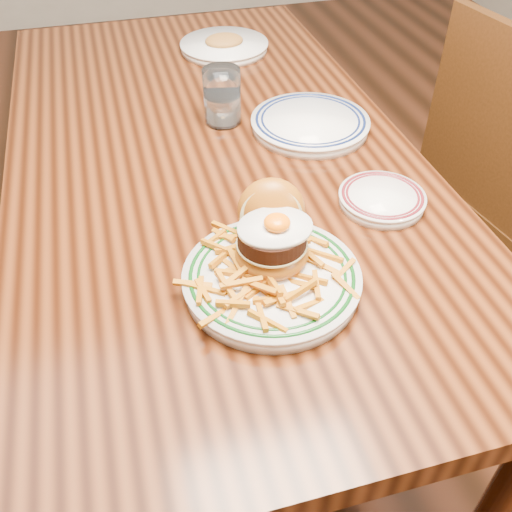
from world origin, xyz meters
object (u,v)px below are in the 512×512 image
object	(u,v)px
chair_right	(509,180)
side_plate	(382,198)
table	(211,178)
main_plate	(272,262)

from	to	relation	value
chair_right	side_plate	size ratio (longest dim) A/B	5.74
table	side_plate	size ratio (longest dim) A/B	9.87
table	main_plate	world-z (taller)	main_plate
chair_right	side_plate	bearing A→B (deg)	20.01
table	main_plate	bearing A→B (deg)	-88.60
table	chair_right	size ratio (longest dim) A/B	1.72
main_plate	table	bearing A→B (deg)	107.09
main_plate	side_plate	world-z (taller)	main_plate
main_plate	side_plate	bearing A→B (deg)	44.00
chair_right	main_plate	world-z (taller)	chair_right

